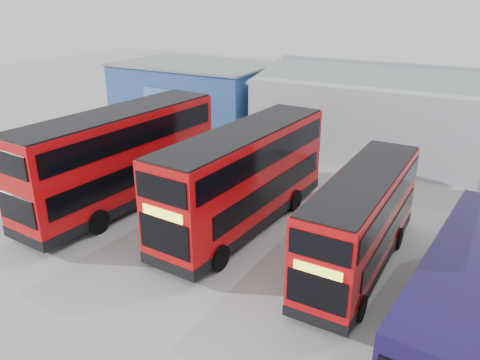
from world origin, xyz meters
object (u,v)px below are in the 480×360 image
single_decker_blue (464,292)px  panel_van (133,129)px  double_decker_left (121,159)px  double_decker_centre (244,179)px  double_decker_right (361,223)px  office_block (196,94)px

single_decker_blue → panel_van: (-22.90, 10.31, -0.27)m
double_decker_left → panel_van: (-6.55, 8.21, -1.32)m
double_decker_centre → single_decker_blue: bearing=-13.7°
double_decker_centre → panel_van: size_ratio=2.23×
single_decker_blue → panel_van: 25.11m
double_decker_right → double_decker_left: bearing=-179.2°
office_block → double_decker_right: office_block is taller
office_block → single_decker_blue: size_ratio=1.14×
single_decker_blue → panel_van: bearing=-18.8°
single_decker_blue → double_decker_left: bearing=-1.9°
office_block → double_decker_left: size_ratio=1.03×
double_decker_centre → double_decker_right: bearing=-5.7°
double_decker_left → double_decker_centre: size_ratio=1.06×
double_decker_right → panel_van: double_decker_right is taller
office_block → double_decker_left: (5.60, -14.96, -0.10)m
double_decker_centre → panel_van: 15.05m
office_block → single_decker_blue: 27.82m
double_decker_centre → single_decker_blue: 10.27m
office_block → panel_van: bearing=-98.1°
panel_van → double_decker_right: bearing=-38.7°
double_decker_right → single_decker_blue: double_decker_right is taller
office_block → double_decker_left: bearing=-69.5°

